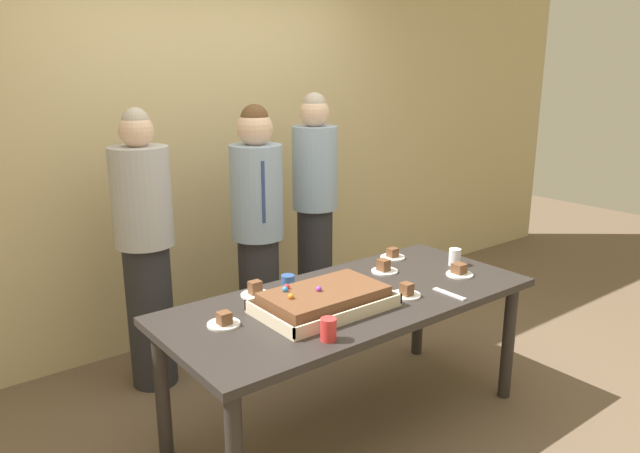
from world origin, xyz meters
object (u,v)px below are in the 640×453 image
(plated_slice_near_right, at_px, (393,255))
(drink_cup_nearest, at_px, (455,257))
(plated_slice_far_right, at_px, (255,291))
(plated_slice_far_left, at_px, (384,268))
(person_green_shirt_behind, at_px, (315,212))
(plated_slice_near_left, at_px, (459,271))
(plated_slice_center_back, at_px, (224,321))
(person_striped_tie_right, at_px, (258,230))
(party_table, at_px, (351,311))
(cake_server_utensil, at_px, (449,294))
(sheet_cake, at_px, (324,300))
(drink_cup_far_end, at_px, (328,329))
(plated_slice_center_front, at_px, (406,292))
(drink_cup_middle, at_px, (288,284))
(person_serving_front, at_px, (145,248))

(plated_slice_near_right, distance_m, drink_cup_nearest, 0.38)
(plated_slice_far_right, height_order, drink_cup_nearest, drink_cup_nearest)
(plated_slice_far_left, xyz_separation_m, person_green_shirt_behind, (0.16, 0.85, 0.14))
(plated_slice_near_left, xyz_separation_m, plated_slice_center_back, (-1.37, 0.21, -0.00))
(person_striped_tie_right, bearing_deg, plated_slice_far_left, 37.40)
(party_table, bearing_deg, person_green_shirt_behind, 61.66)
(drink_cup_nearest, distance_m, cake_server_utensil, 0.49)
(plated_slice_near_left, height_order, plated_slice_far_right, plated_slice_far_right)
(party_table, xyz_separation_m, plated_slice_center_back, (-0.68, 0.09, 0.10))
(sheet_cake, bearing_deg, plated_slice_far_right, 115.37)
(plated_slice_near_right, distance_m, plated_slice_far_left, 0.27)
(plated_slice_far_left, relative_size, cake_server_utensil, 0.75)
(drink_cup_far_end, bearing_deg, plated_slice_center_back, 124.34)
(cake_server_utensil, xyz_separation_m, person_striped_tie_right, (-0.36, 1.26, 0.13))
(party_table, bearing_deg, plated_slice_center_front, -37.37)
(plated_slice_center_front, bearing_deg, person_green_shirt_behind, 74.63)
(plated_slice_near_right, height_order, drink_cup_middle, drink_cup_middle)
(sheet_cake, bearing_deg, plated_slice_near_left, -5.36)
(person_striped_tie_right, bearing_deg, party_table, 11.32)
(party_table, bearing_deg, plated_slice_far_left, 23.16)
(plated_slice_far_right, xyz_separation_m, drink_cup_far_end, (-0.03, -0.63, 0.03))
(plated_slice_far_left, relative_size, person_striped_tie_right, 0.09)
(drink_cup_nearest, xyz_separation_m, drink_cup_middle, (-1.03, 0.23, 0.00))
(sheet_cake, height_order, cake_server_utensil, sheet_cake)
(cake_server_utensil, bearing_deg, plated_slice_near_right, 72.16)
(plated_slice_far_left, height_order, plated_slice_center_back, plated_slice_far_left)
(plated_slice_near_right, bearing_deg, plated_slice_center_back, -169.81)
(plated_slice_center_front, height_order, person_green_shirt_behind, person_green_shirt_behind)
(cake_server_utensil, distance_m, person_green_shirt_behind, 1.33)
(plated_slice_near_right, bearing_deg, cake_server_utensil, -107.84)
(plated_slice_far_right, height_order, drink_cup_far_end, drink_cup_far_end)
(party_table, distance_m, cake_server_utensil, 0.51)
(plated_slice_center_back, relative_size, person_striped_tie_right, 0.09)
(sheet_cake, xyz_separation_m, person_green_shirt_behind, (0.76, 1.06, 0.11))
(sheet_cake, distance_m, person_striped_tie_right, 1.05)
(person_serving_front, distance_m, person_green_shirt_behind, 1.20)
(plated_slice_far_right, bearing_deg, party_table, -39.53)
(party_table, height_order, person_green_shirt_behind, person_green_shirt_behind)
(party_table, relative_size, plated_slice_center_front, 12.94)
(plated_slice_near_right, height_order, person_striped_tie_right, person_striped_tie_right)
(cake_server_utensil, bearing_deg, plated_slice_near_left, 30.54)
(sheet_cake, bearing_deg, plated_slice_far_left, 19.41)
(plated_slice_near_left, relative_size, plated_slice_far_left, 1.00)
(party_table, distance_m, person_serving_front, 1.26)
(plated_slice_near_left, bearing_deg, drink_cup_middle, 158.75)
(plated_slice_center_front, relative_size, drink_cup_middle, 1.50)
(drink_cup_middle, relative_size, person_green_shirt_behind, 0.06)
(drink_cup_nearest, bearing_deg, plated_slice_center_front, -163.83)
(drink_cup_middle, bearing_deg, person_striped_tie_right, 68.96)
(person_green_shirt_behind, bearing_deg, plated_slice_near_left, 42.37)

